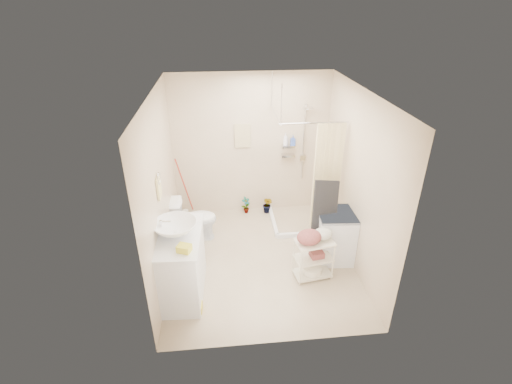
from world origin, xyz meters
TOP-DOWN VIEW (x-y plane):
  - floor at (0.00, 0.00)m, footprint 3.20×3.20m
  - ceiling at (0.00, 0.00)m, footprint 2.80×3.20m
  - wall_back at (0.00, 1.60)m, footprint 2.80×0.04m
  - wall_front at (0.00, -1.60)m, footprint 2.80×0.04m
  - wall_left at (-1.40, 0.00)m, footprint 0.04×3.20m
  - wall_right at (1.40, 0.00)m, footprint 0.04×3.20m
  - vanity at (-1.16, -0.61)m, footprint 0.66×1.12m
  - sink at (-1.17, -0.61)m, footprint 0.64×0.64m
  - counter_basket at (-1.04, -0.97)m, footprint 0.20×0.18m
  - floor_basket at (-0.99, -0.99)m, footprint 0.31×0.24m
  - toilet at (-1.04, 0.72)m, footprint 0.73×0.42m
  - mop at (-1.26, 1.45)m, footprint 0.14×0.14m
  - potted_plant_a at (-0.11, 1.45)m, footprint 0.21×0.19m
  - potted_plant_b at (0.29, 1.41)m, footprint 0.24×0.25m
  - hanging_towel at (-0.15, 1.58)m, footprint 0.28×0.03m
  - towel_ring at (-1.38, -0.20)m, footprint 0.04×0.22m
  - tp_holder at (-1.36, 0.05)m, footprint 0.08×0.12m
  - shower at (0.85, 1.05)m, footprint 1.10×1.10m
  - shampoo_bottle_a at (0.61, 1.54)m, footprint 0.10×0.10m
  - shampoo_bottle_b at (0.75, 1.53)m, footprint 0.08×0.08m
  - washing_machine at (1.14, -0.05)m, footprint 0.59×0.61m
  - laundry_rack at (0.72, -0.46)m, footprint 0.58×0.39m
  - ironing_board at (0.94, -0.09)m, footprint 0.39×0.16m

SIDE VIEW (x-z plane):
  - floor at x=0.00m, z-range 0.00..0.00m
  - floor_basket at x=-0.99m, z-range 0.00..0.16m
  - potted_plant_a at x=-0.11m, z-range 0.00..0.33m
  - potted_plant_b at x=0.29m, z-range 0.00..0.35m
  - laundry_rack at x=0.72m, z-range 0.00..0.74m
  - toilet at x=-1.04m, z-range 0.00..0.74m
  - washing_machine at x=1.14m, z-range 0.00..0.81m
  - vanity at x=-1.16m, z-range 0.00..0.96m
  - mop at x=-1.26m, z-range 0.00..1.21m
  - ironing_board at x=0.94m, z-range 0.00..1.34m
  - tp_holder at x=-1.36m, z-range 0.65..0.79m
  - counter_basket at x=-1.04m, z-range 0.96..1.05m
  - shower at x=0.85m, z-range 0.00..2.10m
  - sink at x=-1.17m, z-range 0.96..1.15m
  - wall_back at x=0.00m, z-range 0.00..2.60m
  - wall_front at x=0.00m, z-range 0.00..2.60m
  - wall_left at x=-1.40m, z-range 0.00..2.60m
  - wall_right at x=1.40m, z-range 0.00..2.60m
  - shampoo_bottle_b at x=0.75m, z-range 1.32..1.49m
  - shampoo_bottle_a at x=0.61m, z-range 1.32..1.53m
  - towel_ring at x=-1.38m, z-range 1.30..1.64m
  - hanging_towel at x=-0.15m, z-range 1.29..1.71m
  - ceiling at x=0.00m, z-range 2.58..2.62m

